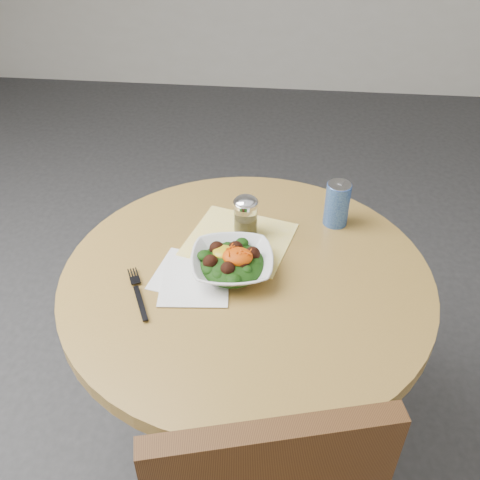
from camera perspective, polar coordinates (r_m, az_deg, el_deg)
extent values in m
plane|color=#2D2D2F|center=(1.88, 0.53, -20.95)|extent=(6.00, 6.00, 0.00)
cylinder|color=black|center=(1.87, 0.53, -20.72)|extent=(0.52, 0.52, 0.03)
cylinder|color=black|center=(1.59, 0.61, -14.33)|extent=(0.10, 0.10, 0.71)
cylinder|color=#B0883F|center=(1.31, 0.71, -4.26)|extent=(0.90, 0.90, 0.04)
cube|color=yellow|center=(1.40, -0.07, 0.06)|extent=(0.31, 0.29, 0.00)
cube|color=white|center=(1.30, -5.45, -3.61)|extent=(0.19, 0.19, 0.00)
cube|color=white|center=(1.27, -4.84, -4.60)|extent=(0.17, 0.17, 0.00)
imported|color=white|center=(1.29, -0.85, -2.55)|extent=(0.22, 0.22, 0.05)
ellipsoid|color=black|center=(1.29, -0.85, -2.60)|extent=(0.16, 0.16, 0.06)
ellipsoid|color=gold|center=(1.28, -1.80, -1.26)|extent=(0.05, 0.05, 0.02)
ellipsoid|color=#D74D04|center=(1.26, -0.27, -1.77)|extent=(0.07, 0.06, 0.03)
cube|color=black|center=(1.23, -10.56, -6.66)|extent=(0.06, 0.11, 0.00)
cube|color=black|center=(1.30, -11.23, -3.89)|extent=(0.05, 0.07, 0.00)
cylinder|color=silver|center=(1.39, 0.60, 2.20)|extent=(0.06, 0.06, 0.09)
cylinder|color=olive|center=(1.40, 0.60, 1.52)|extent=(0.05, 0.05, 0.05)
cylinder|color=white|center=(1.36, 0.62, 3.92)|extent=(0.06, 0.06, 0.01)
ellipsoid|color=white|center=(1.36, 0.62, 4.12)|extent=(0.06, 0.06, 0.03)
cylinder|color=navy|center=(1.45, 10.31, 3.77)|extent=(0.07, 0.07, 0.12)
cylinder|color=silver|center=(1.41, 10.59, 5.86)|extent=(0.06, 0.06, 0.00)
cube|color=silver|center=(1.42, 10.72, 6.09)|extent=(0.02, 0.02, 0.00)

